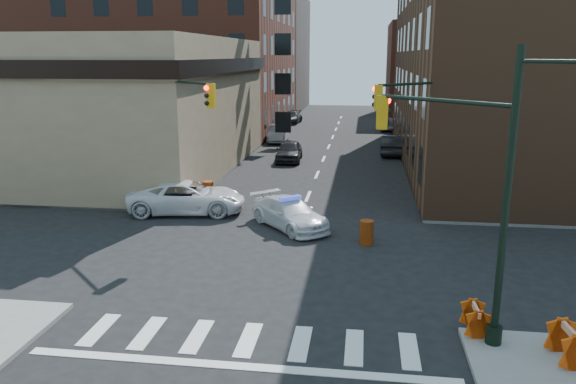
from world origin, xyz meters
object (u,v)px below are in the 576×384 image
(police_car, at_px, (290,213))
(parked_car_wfar, at_px, (278,133))
(barricade_nw_a, at_px, (175,193))
(barrel_road, at_px, (366,232))
(pickup, at_px, (187,197))
(parked_car_wnear, at_px, (289,151))
(pedestrian_a, at_px, (149,189))
(barrel_bank, at_px, (208,191))
(barricade_se_a, at_px, (475,319))
(pedestrian_b, at_px, (128,189))
(parked_car_enear, at_px, (394,145))

(police_car, xyz_separation_m, parked_car_wfar, (-4.58, 26.25, 0.10))
(barricade_nw_a, bearing_deg, barrel_road, -27.48)
(pickup, relative_size, parked_car_wnear, 1.28)
(pedestrian_a, height_order, barrel_bank, pedestrian_a)
(barricade_nw_a, bearing_deg, barrel_bank, 23.84)
(barrel_road, relative_size, barricade_se_a, 0.99)
(barricade_nw_a, bearing_deg, pedestrian_a, -118.22)
(police_car, height_order, pedestrian_b, pedestrian_b)
(parked_car_wfar, height_order, pedestrian_b, pedestrian_b)
(parked_car_wnear, bearing_deg, parked_car_enear, 22.80)
(parked_car_enear, bearing_deg, police_car, 82.19)
(pedestrian_a, xyz_separation_m, barricade_se_a, (14.32, -11.70, -0.60))
(parked_car_wnear, xyz_separation_m, parked_car_enear, (8.05, 3.84, 0.01))
(barricade_se_a, relative_size, barricade_nw_a, 1.00)
(pedestrian_a, xyz_separation_m, barrel_bank, (2.52, 2.27, -0.60))
(police_car, distance_m, barrel_bank, 6.69)
(barrel_road, xyz_separation_m, barrel_bank, (-8.71, 6.22, 0.03))
(parked_car_wnear, bearing_deg, pickup, -104.88)
(parked_car_wfar, xyz_separation_m, barrel_bank, (-0.56, -21.96, -0.23))
(parked_car_enear, distance_m, barrel_road, 22.72)
(police_car, distance_m, pedestrian_a, 7.94)
(parked_car_wfar, xyz_separation_m, barricade_se_a, (11.23, -35.93, -0.23))
(parked_car_enear, distance_m, pedestrian_b, 23.66)
(parked_car_wfar, bearing_deg, barricade_nw_a, -98.60)
(parked_car_wnear, height_order, barrel_bank, parked_car_wnear)
(pickup, distance_m, parked_car_enear, 21.99)
(pedestrian_a, distance_m, barrel_road, 11.92)
(barricade_se_a, xyz_separation_m, barricade_nw_a, (-13.47, 13.24, -0.00))
(barrel_road, bearing_deg, barricade_se_a, -68.28)
(parked_car_wfar, relative_size, pedestrian_b, 2.55)
(police_car, bearing_deg, pedestrian_b, 126.38)
(pickup, xyz_separation_m, pedestrian_a, (-2.12, 0.20, 0.33))
(parked_car_enear, bearing_deg, pedestrian_a, 62.03)
(parked_car_wnear, height_order, parked_car_enear, parked_car_enear)
(parked_car_wfar, distance_m, parked_car_enear, 11.74)
(pedestrian_a, xyz_separation_m, pedestrian_b, (-1.11, 0.00, -0.07))
(pickup, height_order, pedestrian_a, pedestrian_a)
(barrel_road, bearing_deg, parked_car_wfar, 106.12)
(barrel_road, bearing_deg, pickup, 157.63)
(parked_car_wfar, relative_size, barrel_road, 4.49)
(parked_car_wnear, distance_m, barrel_bank, 12.87)
(pickup, bearing_deg, pedestrian_b, 77.71)
(police_car, xyz_separation_m, barrel_bank, (-5.14, 4.29, -0.13))
(pedestrian_b, distance_m, barrel_road, 12.97)
(pickup, bearing_deg, barricade_nw_a, 27.37)
(pickup, height_order, barricade_se_a, pickup)
(police_car, bearing_deg, parked_car_wfar, 59.21)
(parked_car_wnear, height_order, parked_car_wfar, parked_car_wnear)
(pickup, relative_size, parked_car_wfar, 1.25)
(barricade_se_a, bearing_deg, barrel_bank, 38.87)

